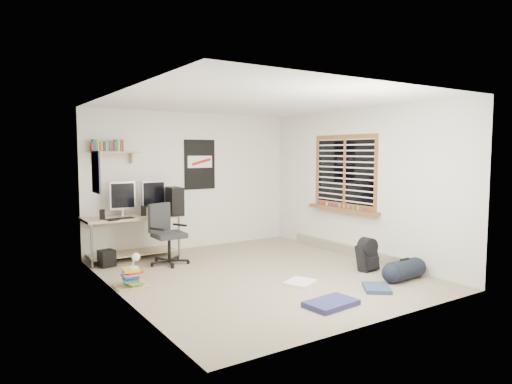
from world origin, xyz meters
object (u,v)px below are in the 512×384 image
desk (132,237)px  duffel_bag (404,270)px  book_stack (132,275)px  backpack (367,258)px  office_chair (169,234)px

desk → duffel_bag: 4.35m
desk → book_stack: 1.67m
desk → backpack: size_ratio=4.01×
backpack → book_stack: (-3.23, 1.14, -0.05)m
desk → office_chair: size_ratio=1.60×
duffel_bag → backpack: bearing=91.9°
desk → backpack: bearing=-40.3°
backpack → book_stack: backpack is taller
desk → backpack: 3.83m
desk → backpack: (2.71, -2.71, -0.16)m
backpack → book_stack: size_ratio=0.86×
backpack → duffel_bag: (0.06, -0.64, -0.06)m
office_chair → backpack: bearing=-63.5°
backpack → duffel_bag: duffel_bag is taller
book_stack → desk: bearing=71.8°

